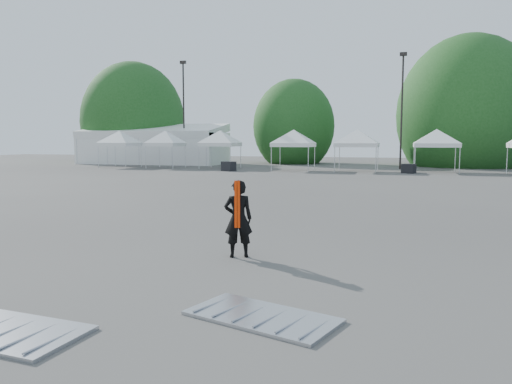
# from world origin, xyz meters

# --- Properties ---
(ground) EXTENTS (120.00, 120.00, 0.00)m
(ground) POSITION_xyz_m (0.00, 0.00, 0.00)
(ground) COLOR #474442
(ground) RESTS_ON ground
(marquee) EXTENTS (15.00, 6.25, 4.23)m
(marquee) POSITION_xyz_m (-22.00, 35.00, 1.97)
(marquee) COLOR white
(marquee) RESTS_ON ground
(light_pole_west) EXTENTS (0.60, 0.25, 10.30)m
(light_pole_west) POSITION_xyz_m (-18.00, 34.00, 5.77)
(light_pole_west) COLOR black
(light_pole_west) RESTS_ON ground
(light_pole_east) EXTENTS (0.60, 0.25, 9.80)m
(light_pole_east) POSITION_xyz_m (3.00, 32.00, 5.52)
(light_pole_east) COLOR black
(light_pole_east) RESTS_ON ground
(tree_far_w) EXTENTS (4.80, 4.80, 7.30)m
(tree_far_w) POSITION_xyz_m (-26.00, 38.00, 4.54)
(tree_far_w) COLOR #382314
(tree_far_w) RESTS_ON ground
(tree_mid_w) EXTENTS (4.16, 4.16, 6.33)m
(tree_mid_w) POSITION_xyz_m (-8.00, 40.00, 3.93)
(tree_mid_w) COLOR #382314
(tree_mid_w) RESTS_ON ground
(tree_mid_e) EXTENTS (5.12, 5.12, 7.79)m
(tree_mid_e) POSITION_xyz_m (9.00, 39.00, 4.84)
(tree_mid_e) COLOR #382314
(tree_mid_e) RESTS_ON ground
(tent_a) EXTENTS (4.18, 4.18, 3.88)m
(tent_a) POSITION_xyz_m (-21.65, 27.96, 3.06)
(tent_a) COLOR silver
(tent_a) RESTS_ON ground
(tent_b) EXTENTS (3.94, 3.94, 3.88)m
(tent_b) POSITION_xyz_m (-17.10, 28.04, 3.06)
(tent_b) COLOR silver
(tent_b) RESTS_ON ground
(tent_c) EXTENTS (4.31, 4.31, 3.88)m
(tent_c) POSITION_xyz_m (-12.15, 28.64, 3.06)
(tent_c) COLOR silver
(tent_c) RESTS_ON ground
(tent_d) EXTENTS (4.52, 4.52, 3.88)m
(tent_d) POSITION_xyz_m (-5.41, 27.70, 3.06)
(tent_d) COLOR silver
(tent_d) RESTS_ON ground
(tent_e) EXTENTS (4.70, 4.70, 3.88)m
(tent_e) POSITION_xyz_m (-0.32, 27.97, 3.06)
(tent_e) COLOR silver
(tent_e) RESTS_ON ground
(tent_f) EXTENTS (4.73, 4.73, 3.88)m
(tent_f) POSITION_xyz_m (5.65, 28.62, 3.06)
(tent_f) COLOR silver
(tent_f) RESTS_ON ground
(man) EXTENTS (0.71, 0.61, 1.66)m
(man) POSITION_xyz_m (-0.23, -2.46, 0.83)
(man) COLOR black
(man) RESTS_ON ground
(barrier_left) EXTENTS (2.36, 1.33, 0.07)m
(barrier_left) POSITION_xyz_m (-1.90, -7.34, 0.04)
(barrier_left) COLOR #ABADB3
(barrier_left) RESTS_ON ground
(barrier_mid) EXTENTS (2.33, 1.65, 0.07)m
(barrier_mid) POSITION_xyz_m (1.25, -5.88, 0.03)
(barrier_mid) COLOR #ABADB3
(barrier_mid) RESTS_ON ground
(crate_west) EXTENTS (1.19, 1.06, 0.77)m
(crate_west) POSITION_xyz_m (-10.22, 25.35, 0.38)
(crate_west) COLOR black
(crate_west) RESTS_ON ground
(crate_mid) EXTENTS (1.11, 1.01, 0.71)m
(crate_mid) POSITION_xyz_m (3.64, 26.63, 0.35)
(crate_mid) COLOR black
(crate_mid) RESTS_ON ground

